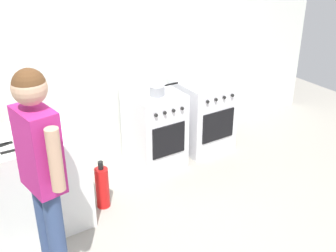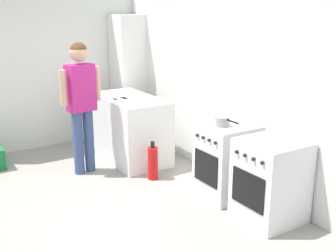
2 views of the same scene
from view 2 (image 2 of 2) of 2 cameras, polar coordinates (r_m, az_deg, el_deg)
name	(u,v)px [view 2 (image 2 of 2)]	position (r m, az deg, el deg)	size (l,w,h in m)	color
ground_plane	(87,218)	(4.57, -10.89, -12.08)	(8.00, 8.00, 0.00)	gray
back_wall	(235,78)	(5.13, 9.07, 6.48)	(6.00, 0.10, 2.60)	silver
side_wall_left	(43,63)	(6.70, -16.60, 8.21)	(0.10, 3.10, 2.60)	silver
counter_unit	(129,128)	(6.01, -5.26, -0.32)	(1.30, 0.70, 0.90)	white
oven_left	(227,161)	(4.86, 8.02, -4.68)	(0.54, 0.62, 0.85)	silver
oven_right	(270,181)	(4.41, 13.70, -7.22)	(0.59, 0.62, 0.85)	silver
pot	(223,121)	(4.67, 7.40, 0.62)	(0.35, 0.17, 0.11)	gray
knife_paring	(126,99)	(5.80, -5.70, 3.71)	(0.21, 0.04, 0.01)	silver
knife_bread	(118,101)	(5.68, -6.75, 3.42)	(0.35, 0.04, 0.01)	silver
knife_carving	(119,97)	(5.92, -6.66, 3.92)	(0.33, 0.10, 0.01)	silver
person	(81,96)	(5.45, -11.70, 4.00)	(0.25, 0.56, 1.70)	#384C7A
fire_extinguisher	(153,163)	(5.34, -2.07, -5.00)	(0.13, 0.13, 0.50)	red
larder_cabinet	(128,78)	(6.92, -5.44, 6.52)	(0.48, 0.44, 2.00)	white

